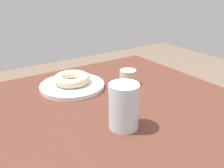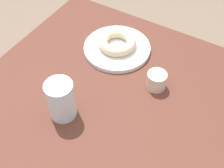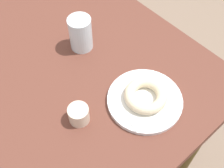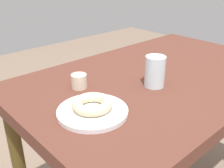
% 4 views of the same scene
% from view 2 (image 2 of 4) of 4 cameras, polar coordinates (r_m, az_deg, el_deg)
% --- Properties ---
extents(plate_sugar_ring, '(0.22, 0.22, 0.01)m').
position_cam_2_polar(plate_sugar_ring, '(0.99, 0.96, 6.79)').
color(plate_sugar_ring, white).
rests_on(plate_sugar_ring, table).
extents(napkin_sugar_ring, '(0.18, 0.18, 0.00)m').
position_cam_2_polar(napkin_sugar_ring, '(0.99, 0.97, 7.16)').
color(napkin_sugar_ring, white).
rests_on(napkin_sugar_ring, plate_sugar_ring).
extents(donut_sugar_ring, '(0.12, 0.12, 0.03)m').
position_cam_2_polar(donut_sugar_ring, '(0.98, 0.98, 7.91)').
color(donut_sugar_ring, beige).
rests_on(donut_sugar_ring, napkin_sugar_ring).
extents(water_glass, '(0.07, 0.07, 0.12)m').
position_cam_2_polar(water_glass, '(0.79, -9.62, -2.96)').
color(water_glass, silver).
rests_on(water_glass, table).
extents(sugar_jar, '(0.06, 0.06, 0.05)m').
position_cam_2_polar(sugar_jar, '(0.88, 8.41, 0.67)').
color(sugar_jar, beige).
rests_on(sugar_jar, table).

